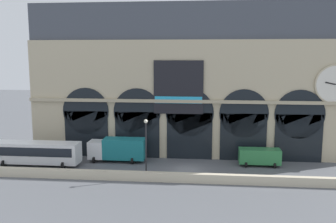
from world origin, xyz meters
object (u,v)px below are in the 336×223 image
box_truck_midwest (118,149)px  van_mideast (259,156)px  street_lamp_quayside (146,141)px  bus_west (37,152)px

box_truck_midwest → van_mideast: bearing=-0.3°
van_mideast → street_lamp_quayside: size_ratio=0.75×
bus_west → box_truck_midwest: (9.76, 3.12, -0.08)m
bus_west → street_lamp_quayside: street_lamp_quayside is taller
bus_west → box_truck_midwest: box_truck_midwest is taller
bus_west → street_lamp_quayside: size_ratio=1.59×
bus_west → van_mideast: (28.25, 3.04, -0.54)m
box_truck_midwest → bus_west: bearing=-162.3°
van_mideast → street_lamp_quayside: (-13.64, -6.40, 3.17)m
box_truck_midwest → van_mideast: size_ratio=1.44×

